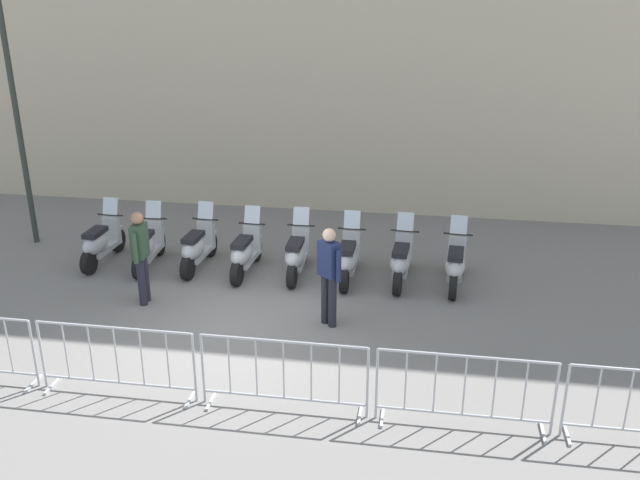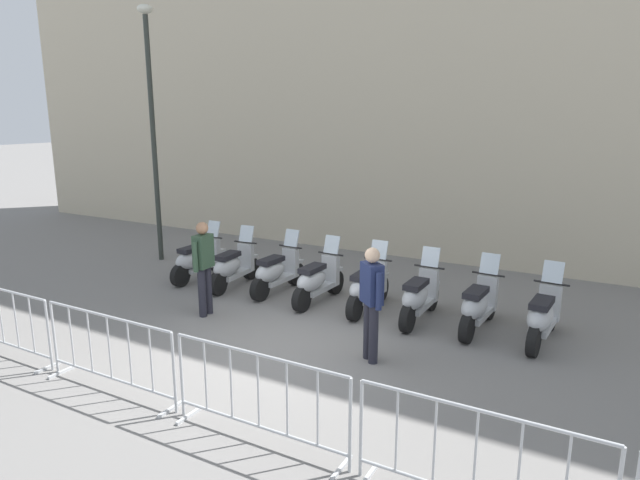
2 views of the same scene
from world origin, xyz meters
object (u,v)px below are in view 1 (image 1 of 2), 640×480
(barrier_segment_4, at_px, (464,392))
(officer_mid_plaza, at_px, (141,252))
(street_lamp, at_px, (10,76))
(barrier_segment_2, at_px, (117,361))
(motorcycle_7, at_px, (455,265))
(officer_near_row_end, at_px, (329,271))
(motorcycle_0, at_px, (101,243))
(motorcycle_4, at_px, (297,255))
(barrier_segment_3, at_px, (284,376))
(motorcycle_3, at_px, (245,253))
(motorcycle_5, at_px, (348,259))
(motorcycle_6, at_px, (401,261))
(motorcycle_1, at_px, (147,247))
(motorcycle_2, at_px, (197,247))

(barrier_segment_4, height_order, officer_mid_plaza, officer_mid_plaza)
(street_lamp, bearing_deg, barrier_segment_2, -52.82)
(motorcycle_7, relative_size, officer_near_row_end, 1.00)
(motorcycle_0, xyz_separation_m, motorcycle_4, (4.07, -0.17, 0.00))
(barrier_segment_3, height_order, street_lamp, street_lamp)
(motorcycle_3, bearing_deg, motorcycle_5, -1.95)
(barrier_segment_3, distance_m, officer_mid_plaza, 4.25)
(motorcycle_0, distance_m, barrier_segment_3, 6.47)
(motorcycle_0, height_order, motorcycle_7, same)
(motorcycle_6, bearing_deg, motorcycle_5, -179.74)
(motorcycle_3, xyz_separation_m, motorcycle_7, (4.07, -0.13, 0.00))
(motorcycle_1, bearing_deg, officer_near_row_end, -27.10)
(motorcycle_6, distance_m, barrier_segment_4, 4.52)
(motorcycle_6, distance_m, officer_mid_plaza, 4.83)
(barrier_segment_3, xyz_separation_m, officer_near_row_end, (0.35, 2.50, 0.45))
(motorcycle_2, height_order, barrier_segment_2, motorcycle_2)
(motorcycle_1, height_order, barrier_segment_3, motorcycle_1)
(barrier_segment_4, xyz_separation_m, street_lamp, (-8.91, 5.70, 3.10))
(motorcycle_5, height_order, motorcycle_7, same)
(motorcycle_3, distance_m, motorcycle_4, 1.03)
(motorcycle_2, distance_m, barrier_segment_4, 6.76)
(motorcycle_2, relative_size, barrier_segment_3, 0.76)
(motorcycle_1, bearing_deg, motorcycle_6, -1.65)
(motorcycle_4, bearing_deg, motorcycle_7, -2.82)
(motorcycle_2, bearing_deg, motorcycle_3, -8.94)
(motorcycle_1, height_order, motorcycle_5, same)
(barrier_segment_4, height_order, street_lamp, street_lamp)
(barrier_segment_3, xyz_separation_m, officer_mid_plaza, (-3.04, 2.94, 0.45))
(motorcycle_3, bearing_deg, motorcycle_2, 171.06)
(motorcycle_6, distance_m, officer_near_row_end, 2.26)
(barrier_segment_3, distance_m, barrier_segment_4, 2.37)
(motorcycle_7, distance_m, officer_near_row_end, 2.89)
(motorcycle_5, distance_m, barrier_segment_2, 5.13)
(officer_near_row_end, bearing_deg, barrier_segment_3, -97.91)
(motorcycle_1, distance_m, barrier_segment_2, 4.54)
(motorcycle_3, distance_m, motorcycle_6, 3.06)
(motorcycle_5, bearing_deg, barrier_segment_2, -124.40)
(motorcycle_7, height_order, street_lamp, street_lamp)
(motorcycle_5, xyz_separation_m, motorcycle_7, (2.03, -0.06, 0.00))
(motorcycle_2, bearing_deg, motorcycle_5, -4.28)
(motorcycle_2, relative_size, officer_mid_plaza, 1.00)
(street_lamp, distance_m, officer_mid_plaza, 5.13)
(barrier_segment_3, height_order, officer_mid_plaza, officer_mid_plaza)
(officer_near_row_end, bearing_deg, barrier_segment_4, -52.14)
(barrier_segment_2, xyz_separation_m, street_lamp, (-4.17, 5.50, 3.10))
(motorcycle_3, xyz_separation_m, barrier_segment_3, (1.51, -4.40, 0.07))
(motorcycle_4, height_order, street_lamp, street_lamp)
(motorcycle_1, distance_m, officer_mid_plaza, 1.71)
(motorcycle_2, height_order, motorcycle_5, same)
(motorcycle_5, height_order, officer_mid_plaza, officer_mid_plaza)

